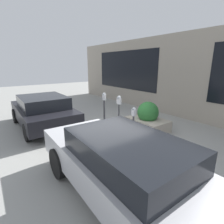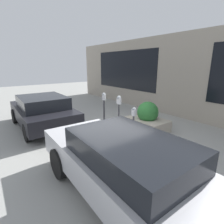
{
  "view_description": "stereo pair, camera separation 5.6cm",
  "coord_description": "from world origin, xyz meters",
  "px_view_note": "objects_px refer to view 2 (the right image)",
  "views": [
    {
      "loc": [
        -5.09,
        3.65,
        2.68
      ],
      "look_at": [
        0.0,
        -0.13,
        0.95
      ],
      "focal_mm": 28.0,
      "sensor_mm": 36.0,
      "label": 1
    },
    {
      "loc": [
        -5.06,
        3.69,
        2.68
      ],
      "look_at": [
        0.0,
        -0.13,
        0.95
      ],
      "focal_mm": 28.0,
      "sensor_mm": 36.0,
      "label": 2
    }
  ],
  "objects_px": {
    "parking_meter_nearest": "(134,120)",
    "parking_meter_middle": "(104,105)",
    "parked_car_middle": "(43,111)",
    "planter_box": "(147,119)",
    "parking_meter_second": "(119,105)",
    "parked_car_front": "(124,165)"
  },
  "relations": [
    {
      "from": "parking_meter_nearest",
      "to": "parked_car_middle",
      "type": "relative_size",
      "value": 0.3
    },
    {
      "from": "parking_meter_second",
      "to": "parked_car_front",
      "type": "xyz_separation_m",
      "value": [
        -2.78,
        2.13,
        -0.4
      ]
    },
    {
      "from": "parking_meter_second",
      "to": "parked_car_middle",
      "type": "bearing_deg",
      "value": 39.22
    },
    {
      "from": "parking_meter_nearest",
      "to": "parking_meter_middle",
      "type": "distance_m",
      "value": 1.82
    },
    {
      "from": "parking_meter_middle",
      "to": "parked_car_front",
      "type": "distance_m",
      "value": 4.22
    },
    {
      "from": "parking_meter_second",
      "to": "parking_meter_middle",
      "type": "height_order",
      "value": "parking_meter_middle"
    },
    {
      "from": "parked_car_front",
      "to": "parked_car_middle",
      "type": "distance_m",
      "value": 5.41
    },
    {
      "from": "parked_car_middle",
      "to": "parking_meter_nearest",
      "type": "bearing_deg",
      "value": -148.56
    },
    {
      "from": "parked_car_front",
      "to": "parked_car_middle",
      "type": "bearing_deg",
      "value": 1.07
    },
    {
      "from": "parked_car_front",
      "to": "parked_car_middle",
      "type": "xyz_separation_m",
      "value": [
        5.41,
        0.02,
        -0.03
      ]
    },
    {
      "from": "parking_meter_nearest",
      "to": "parking_meter_middle",
      "type": "bearing_deg",
      "value": -0.07
    },
    {
      "from": "parking_meter_nearest",
      "to": "parking_meter_second",
      "type": "height_order",
      "value": "parking_meter_second"
    },
    {
      "from": "parking_meter_nearest",
      "to": "planter_box",
      "type": "bearing_deg",
      "value": -67.83
    },
    {
      "from": "planter_box",
      "to": "parked_car_middle",
      "type": "distance_m",
      "value": 4.54
    },
    {
      "from": "parking_meter_middle",
      "to": "parking_meter_second",
      "type": "bearing_deg",
      "value": -175.05
    },
    {
      "from": "planter_box",
      "to": "parked_car_front",
      "type": "bearing_deg",
      "value": 125.5
    },
    {
      "from": "parking_meter_middle",
      "to": "parked_car_front",
      "type": "xyz_separation_m",
      "value": [
        -3.68,
        2.05,
        -0.23
      ]
    },
    {
      "from": "parking_meter_second",
      "to": "planter_box",
      "type": "height_order",
      "value": "parking_meter_second"
    },
    {
      "from": "planter_box",
      "to": "parked_car_middle",
      "type": "bearing_deg",
      "value": 48.7
    },
    {
      "from": "parked_car_middle",
      "to": "parking_meter_middle",
      "type": "bearing_deg",
      "value": -128.72
    },
    {
      "from": "parked_car_middle",
      "to": "planter_box",
      "type": "bearing_deg",
      "value": -130.12
    },
    {
      "from": "parked_car_front",
      "to": "parking_meter_middle",
      "type": "bearing_deg",
      "value": -28.22
    }
  ]
}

